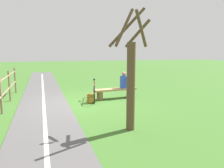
% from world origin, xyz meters
% --- Properties ---
extents(ground_plane, '(80.00, 80.00, 0.00)m').
position_xyz_m(ground_plane, '(0.00, 0.00, 0.00)').
color(ground_plane, '#3D6B28').
extents(paved_path, '(2.93, 36.04, 0.02)m').
position_xyz_m(paved_path, '(1.34, 4.00, 0.01)').
color(paved_path, '#565454').
rests_on(paved_path, ground_plane).
extents(path_centre_line, '(1.05, 31.99, 0.00)m').
position_xyz_m(path_centre_line, '(1.34, 4.00, 0.02)').
color(path_centre_line, silver).
rests_on(path_centre_line, paved_path).
extents(bench, '(1.95, 0.55, 0.45)m').
position_xyz_m(bench, '(-1.57, -0.47, 0.32)').
color(bench, '#A88456').
rests_on(bench, ground_plane).
extents(person_seated, '(0.38, 0.38, 0.74)m').
position_xyz_m(person_seated, '(-1.99, -0.50, 0.76)').
color(person_seated, '#2847B7').
rests_on(person_seated, bench).
extents(bicycle, '(0.42, 1.74, 0.91)m').
position_xyz_m(bicycle, '(-0.61, -0.41, 0.38)').
color(bicycle, black).
rests_on(bicycle, ground_plane).
extents(backpack, '(0.30, 0.24, 0.38)m').
position_xyz_m(backpack, '(-0.37, 0.05, 0.19)').
color(backpack, olive).
rests_on(backpack, ground_plane).
extents(tree_far_right, '(1.03, 1.00, 3.25)m').
position_xyz_m(tree_far_right, '(-0.81, 3.15, 1.44)').
color(tree_far_right, brown).
rests_on(tree_far_right, ground_plane).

